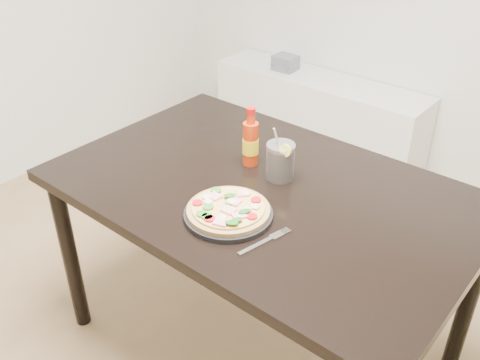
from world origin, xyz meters
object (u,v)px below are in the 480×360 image
Objects in this scene: dining_table at (262,206)px; fork at (266,241)px; pizza at (228,209)px; plate at (228,214)px; hot_sauce_bottle at (251,142)px; cola_cup at (280,162)px; media_console at (317,115)px.

dining_table is 7.47× the size of fork.
pizza is 1.36× the size of fork.
hot_sauce_bottle is (-0.15, 0.29, 0.08)m from plate.
cola_cup reaches higher than dining_table.
plate is at bearing 74.94° from pizza.
media_console is at bearing 112.63° from hot_sauce_bottle.
dining_table is 0.23m from hot_sauce_bottle.
cola_cup reaches higher than plate.
plate is 0.34m from hot_sauce_bottle.
cola_cup is at bearing 82.47° from dining_table.
hot_sauce_bottle is 0.15× the size of media_console.
cola_cup is 1.71m from media_console.
cola_cup is (-0.02, 0.29, 0.03)m from pizza.
dining_table is at bearing -97.53° from cola_cup.
dining_table is 5.49× the size of pizza.
plate reaches higher than dining_table.
media_console is at bearing 113.42° from plate.
dining_table is at bearing -35.18° from hot_sauce_bottle.
pizza reaches higher than plate.
plate is 1.26× the size of hot_sauce_bottle.
hot_sauce_bottle is 1.16× the size of cola_cup.
pizza is 0.17m from fork.
fork is (0.19, -0.23, 0.09)m from dining_table.
fork is at bearing -8.00° from plate.
hot_sauce_bottle is at bearing 176.24° from cola_cup.
fork is at bearing -7.82° from pizza.
dining_table reaches higher than media_console.
plate is at bearing -82.91° from dining_table.
pizza is (-0.00, -0.00, 0.02)m from plate.
hot_sauce_bottle is at bearing -67.37° from media_console.
plate is at bearing -175.71° from fork.
plate is 0.29m from cola_cup.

